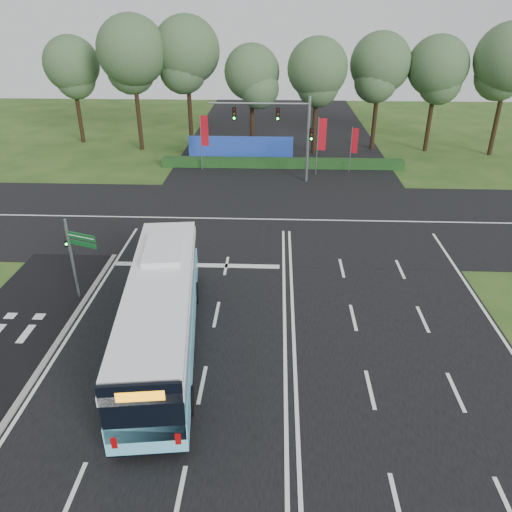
{
  "coord_description": "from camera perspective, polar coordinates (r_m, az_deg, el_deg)",
  "views": [
    {
      "loc": [
        -0.52,
        -20.16,
        13.52
      ],
      "look_at": [
        -1.46,
        2.0,
        2.24
      ],
      "focal_mm": 35.0,
      "sensor_mm": 36.0,
      "label": 1
    }
  ],
  "objects": [
    {
      "name": "bike_path",
      "position": [
        24.9,
        -27.21,
        -9.29
      ],
      "size": [
        5.0,
        18.0,
        0.06
      ],
      "primitive_type": "cube",
      "color": "black",
      "rests_on": "ground"
    },
    {
      "name": "blue_hoarding",
      "position": [
        48.9,
        -1.77,
        12.23
      ],
      "size": [
        10.0,
        0.3,
        2.2
      ],
      "primitive_type": "cube",
      "color": "#2245BA",
      "rests_on": "ground"
    },
    {
      "name": "hedge",
      "position": [
        46.55,
        3.03,
        10.55
      ],
      "size": [
        22.0,
        1.2,
        0.8
      ],
      "primitive_type": "cube",
      "color": "#143714",
      "rests_on": "ground"
    },
    {
      "name": "banner_flag_left",
      "position": [
        45.29,
        -6.01,
        13.66
      ],
      "size": [
        0.73,
        0.15,
        4.95
      ],
      "rotation": [
        0.0,
        0.0,
        -0.13
      ],
      "color": "gray",
      "rests_on": "ground"
    },
    {
      "name": "road_main",
      "position": [
        24.27,
        3.28,
        -6.89
      ],
      "size": [
        20.0,
        120.0,
        0.04
      ],
      "primitive_type": "cube",
      "color": "black",
      "rests_on": "ground"
    },
    {
      "name": "traffic_light_gantry",
      "position": [
        41.62,
        3.49,
        14.63
      ],
      "size": [
        8.41,
        0.28,
        7.0
      ],
      "color": "gray",
      "rests_on": "ground"
    },
    {
      "name": "city_bus",
      "position": [
        21.6,
        -10.73,
        -6.35
      ],
      "size": [
        4.18,
        12.89,
        3.64
      ],
      "rotation": [
        0.0,
        0.0,
        0.12
      ],
      "color": "#6DDAFC",
      "rests_on": "ground"
    },
    {
      "name": "kerb_strip",
      "position": [
        23.82,
        -22.12,
        -9.76
      ],
      "size": [
        0.25,
        18.0,
        0.12
      ],
      "primitive_type": "cube",
      "color": "gray",
      "rests_on": "ground"
    },
    {
      "name": "street_sign",
      "position": [
        25.81,
        -19.86,
        0.5
      ],
      "size": [
        1.61,
        0.66,
        4.35
      ],
      "rotation": [
        0.0,
        0.0,
        -0.35
      ],
      "color": "gray",
      "rests_on": "ground"
    },
    {
      "name": "pedestrian_signal",
      "position": [
        28.49,
        -20.55,
        0.68
      ],
      "size": [
        0.29,
        0.41,
        3.16
      ],
      "rotation": [
        0.0,
        0.0,
        0.28
      ],
      "color": "gray",
      "rests_on": "ground"
    },
    {
      "name": "banner_flag_mid",
      "position": [
        43.82,
        7.41,
        13.21
      ],
      "size": [
        0.74,
        0.14,
        5.05
      ],
      "rotation": [
        0.0,
        0.0,
        -0.11
      ],
      "color": "gray",
      "rests_on": "ground"
    },
    {
      "name": "ground",
      "position": [
        24.28,
        3.27,
        -6.93
      ],
      "size": [
        120.0,
        120.0,
        0.0
      ],
      "primitive_type": "plane",
      "color": "#244717",
      "rests_on": "ground"
    },
    {
      "name": "banner_flag_right",
      "position": [
        45.13,
        11.11,
        12.54
      ],
      "size": [
        0.57,
        0.24,
        4.04
      ],
      "rotation": [
        0.0,
        0.0,
        -0.35
      ],
      "color": "gray",
      "rests_on": "ground"
    },
    {
      "name": "eucalyptus_row",
      "position": [
        51.28,
        2.66,
        21.47
      ],
      "size": [
        48.2,
        9.27,
        12.81
      ],
      "color": "black",
      "rests_on": "ground"
    },
    {
      "name": "road_cross",
      "position": [
        34.89,
        3.11,
        4.16
      ],
      "size": [
        120.0,
        14.0,
        0.05
      ],
      "primitive_type": "cube",
      "color": "black",
      "rests_on": "ground"
    }
  ]
}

